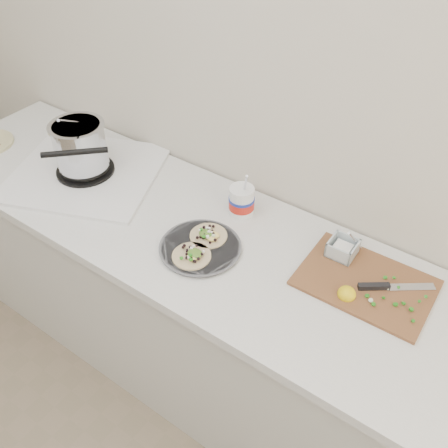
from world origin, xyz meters
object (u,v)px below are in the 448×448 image
Objects in this scene: tub at (242,199)px; cutboard at (366,278)px; taco_plate at (200,246)px; stove at (82,156)px.

tub reaches higher than cutboard.
tub is 0.51× the size of cutboard.
cutboard is (0.53, 0.19, -0.00)m from taco_plate.
cutboard is (0.52, -0.06, -0.05)m from tub.
stove is 2.58× the size of taco_plate.
tub is (0.01, 0.25, 0.05)m from taco_plate.
stove is 1.19m from cutboard.
taco_plate is 1.33× the size of tub.
stove is 0.69m from tub.
tub reaches higher than taco_plate.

